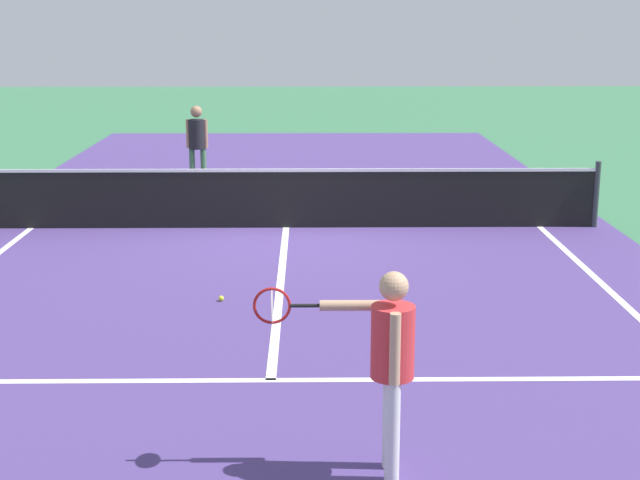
{
  "coord_description": "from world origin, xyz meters",
  "views": [
    {
      "loc": [
        0.36,
        -14.5,
        3.35
      ],
      "look_at": [
        0.48,
        -4.93,
        1.0
      ],
      "focal_mm": 51.74,
      "sensor_mm": 36.0,
      "label": 1
    }
  ],
  "objects_px": {
    "tennis_ball_mid_court": "(221,298)",
    "player_near": "(388,351)",
    "net": "(286,198)",
    "player_far": "(197,139)"
  },
  "relations": [
    {
      "from": "tennis_ball_mid_court",
      "to": "player_near",
      "type": "bearing_deg",
      "value": -69.24
    },
    {
      "from": "net",
      "to": "player_far",
      "type": "height_order",
      "value": "player_far"
    },
    {
      "from": "net",
      "to": "player_far",
      "type": "bearing_deg",
      "value": 118.2
    },
    {
      "from": "player_near",
      "to": "tennis_ball_mid_court",
      "type": "relative_size",
      "value": 23.82
    },
    {
      "from": "player_near",
      "to": "tennis_ball_mid_court",
      "type": "xyz_separation_m",
      "value": [
        -1.63,
        4.3,
        -0.94
      ]
    },
    {
      "from": "net",
      "to": "player_far",
      "type": "xyz_separation_m",
      "value": [
        -1.8,
        3.35,
        0.51
      ]
    },
    {
      "from": "net",
      "to": "player_near",
      "type": "bearing_deg",
      "value": -83.49
    },
    {
      "from": "tennis_ball_mid_court",
      "to": "player_far",
      "type": "bearing_deg",
      "value": 98.65
    },
    {
      "from": "player_near",
      "to": "net",
      "type": "bearing_deg",
      "value": 96.51
    },
    {
      "from": "player_near",
      "to": "player_far",
      "type": "height_order",
      "value": "player_far"
    }
  ]
}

